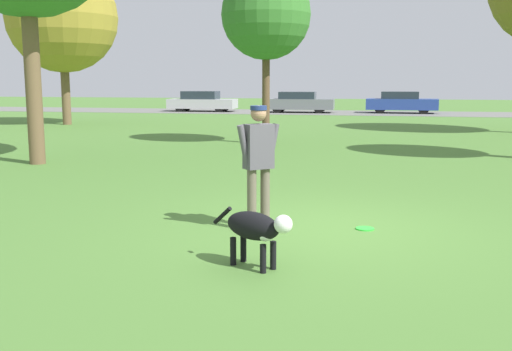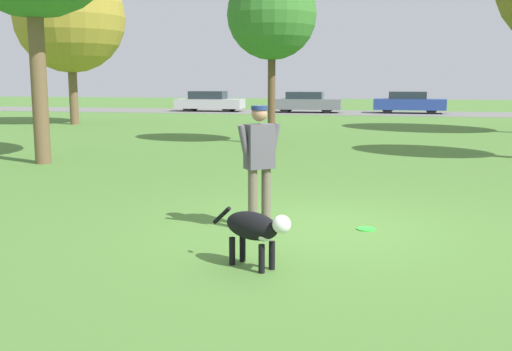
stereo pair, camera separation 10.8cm
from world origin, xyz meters
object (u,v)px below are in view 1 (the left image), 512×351
Objects in this scene: person at (258,157)px; dog at (256,228)px; tree_mid_center at (266,15)px; tree_far_left at (62,17)px; parked_car_silver at (202,102)px; parked_car_blue at (402,102)px; frisbee at (365,229)px; parked_car_grey at (299,102)px.

person is 1.64× the size of dog.
tree_far_left is (-10.88, 6.54, 0.82)m from tree_mid_center.
tree_mid_center reaches higher than parked_car_silver.
tree_far_left is at bearing 153.18° from dog.
tree_far_left is at bearing -137.55° from parked_car_blue.
tree_far_left is at bearing 84.58° from person.
frisbee is 0.03× the size of tree_far_left.
parked_car_silver is 1.01× the size of parked_car_grey.
tree_mid_center is at bearing -101.43° from parked_car_blue.
parked_car_silver reaches higher than parked_car_grey.
dog is 32.46m from parked_car_grey.
parked_car_blue is (2.57, 31.08, -0.34)m from person.
parked_car_grey is (-1.70, 19.28, -3.44)m from tree_mid_center.
person reaches higher than parked_car_blue.
tree_mid_center is at bearing -86.87° from parked_car_grey.
frisbee is (1.46, 0.33, -1.01)m from person.
frisbee is at bearing -71.63° from tree_mid_center.
person is 11.82m from tree_mid_center.
frisbee is 0.06× the size of parked_car_grey.
parked_car_silver is (-8.24, 19.32, -3.45)m from tree_mid_center.
tree_far_left is 13.73m from parked_car_silver.
parked_car_grey is at bearing 100.00° from frisbee.
parked_car_grey is at bearing 95.05° from tree_mid_center.
parked_car_grey is 6.46m from parked_car_blue.
parked_car_blue is (2.23, 32.78, 0.23)m from dog.
parked_car_blue reaches higher than parked_car_silver.
parked_car_blue reaches higher than parked_car_grey.
tree_mid_center is 1.25× the size of parked_car_blue.
parked_car_grey is at bearing -2.48° from parked_car_silver.
parked_car_blue is at bearing 3.33° from parked_car_grey.
parked_car_silver is at bearing -175.61° from parked_car_blue.
parked_car_blue is (6.43, 0.59, 0.01)m from parked_car_grey.
parked_car_blue reaches higher than dog.
dog is at bearing -120.47° from person.
tree_far_left is 1.67× the size of parked_car_grey.
dog is 0.14× the size of tree_far_left.
person is 32.25m from parked_car_silver.
frisbee is 23.18m from tree_far_left.
parked_car_blue is at bearing 87.92° from frisbee.
person reaches higher than frisbee.
parked_car_grey is (6.54, -0.04, 0.01)m from parked_car_silver.
dog is 32.85m from parked_car_blue.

